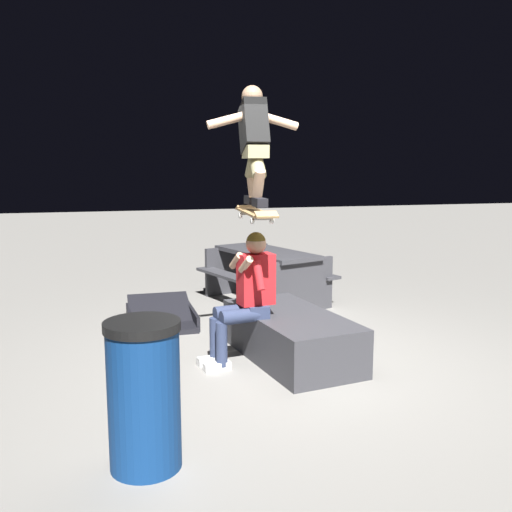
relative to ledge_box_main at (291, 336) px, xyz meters
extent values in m
plane|color=gray|center=(-0.23, 0.01, -0.23)|extent=(40.00, 40.00, 0.00)
cube|color=#38383D|center=(0.00, 0.00, 0.00)|extent=(1.78, 1.06, 0.47)
cube|color=#2D3856|center=(0.01, 0.36, 0.29)|extent=(0.32, 0.20, 0.12)
cube|color=red|center=(0.01, 0.36, 0.60)|extent=(0.25, 0.37, 0.50)
sphere|color=tan|center=(0.01, 0.36, 0.95)|extent=(0.20, 0.20, 0.20)
sphere|color=brown|center=(0.01, 0.36, 0.97)|extent=(0.19, 0.19, 0.19)
cylinder|color=red|center=(-0.20, 0.39, 0.68)|extent=(0.20, 0.11, 0.29)
cylinder|color=tan|center=(-0.13, 0.50, 0.78)|extent=(0.24, 0.11, 0.19)
cylinder|color=red|center=(0.20, 0.45, 0.68)|extent=(0.20, 0.11, 0.29)
cylinder|color=tan|center=(0.10, 0.54, 0.78)|extent=(0.24, 0.11, 0.19)
cylinder|color=#2D3856|center=(-0.11, 0.55, 0.27)|extent=(0.20, 0.42, 0.14)
cylinder|color=#2D3856|center=(-0.14, 0.74, 0.02)|extent=(0.11, 0.11, 0.43)
cube|color=white|center=(-0.15, 0.79, -0.19)|extent=(0.14, 0.27, 0.08)
cylinder|color=#2D3856|center=(0.07, 0.57, 0.27)|extent=(0.20, 0.42, 0.14)
cylinder|color=#2D3856|center=(0.04, 0.77, 0.02)|extent=(0.11, 0.11, 0.43)
cube|color=white|center=(0.03, 0.82, -0.19)|extent=(0.14, 0.27, 0.08)
cube|color=#AD8451|center=(-0.06, 0.39, 1.26)|extent=(0.81, 0.24, 0.03)
cube|color=#AD8451|center=(0.39, 0.37, 1.28)|extent=(0.13, 0.21, 0.05)
cube|color=#AD8451|center=(-0.51, 0.41, 1.28)|extent=(0.13, 0.21, 0.06)
cube|color=#99999E|center=(0.22, 0.37, 1.24)|extent=(0.07, 0.16, 0.03)
cylinder|color=white|center=(0.23, 0.46, 1.21)|extent=(0.06, 0.03, 0.05)
cylinder|color=white|center=(0.22, 0.28, 1.21)|extent=(0.06, 0.03, 0.05)
cube|color=#99999E|center=(-0.34, 0.40, 1.24)|extent=(0.07, 0.16, 0.03)
cylinder|color=white|center=(-0.33, 0.49, 1.21)|extent=(0.06, 0.03, 0.05)
cylinder|color=white|center=(-0.34, 0.31, 1.21)|extent=(0.06, 0.03, 0.05)
cube|color=black|center=(0.12, 0.38, 1.37)|extent=(0.26, 0.11, 0.08)
cube|color=black|center=(-0.24, 0.40, 1.37)|extent=(0.26, 0.11, 0.08)
cylinder|color=tan|center=(0.07, 0.38, 1.53)|extent=(0.24, 0.11, 0.31)
cylinder|color=#928961|center=(0.00, 0.39, 1.73)|extent=(0.34, 0.15, 0.33)
cylinder|color=tan|center=(-0.18, 0.39, 1.53)|extent=(0.24, 0.11, 0.31)
cylinder|color=#928961|center=(-0.11, 0.39, 1.73)|extent=(0.34, 0.15, 0.33)
cube|color=#928961|center=(-0.06, 0.39, 1.83)|extent=(0.31, 0.21, 0.12)
cube|color=black|center=(0.02, 0.38, 2.07)|extent=(0.46, 0.24, 0.52)
sphere|color=tan|center=(0.08, 0.38, 2.35)|extent=(0.20, 0.20, 0.20)
cylinder|color=tan|center=(0.05, 0.60, 2.13)|extent=(0.10, 0.45, 0.19)
cylinder|color=tan|center=(0.03, 0.16, 2.13)|extent=(0.10, 0.45, 0.19)
cube|color=black|center=(1.62, 1.14, -0.20)|extent=(1.09, 0.77, 0.06)
cube|color=black|center=(1.62, 1.14, -0.14)|extent=(1.05, 0.77, 0.37)
cube|color=black|center=(1.62, 1.52, -0.15)|extent=(0.98, 0.04, 0.17)
cube|color=black|center=(1.62, 0.75, -0.15)|extent=(0.98, 0.04, 0.17)
cube|color=#38383D|center=(2.38, -0.43, 0.49)|extent=(1.83, 1.21, 0.06)
cube|color=#38383D|center=(2.20, 0.09, 0.19)|extent=(1.69, 0.77, 0.04)
cube|color=#38383D|center=(2.55, -0.95, 0.19)|extent=(1.69, 0.77, 0.04)
cube|color=#38383D|center=(3.11, -0.18, 0.13)|extent=(0.41, 1.06, 0.72)
cube|color=#38383D|center=(1.65, -0.68, 0.13)|extent=(0.41, 1.06, 0.72)
cylinder|color=navy|center=(-1.74, 1.58, 0.22)|extent=(0.46, 0.46, 0.92)
cylinder|color=black|center=(-1.74, 1.58, 0.71)|extent=(0.49, 0.49, 0.06)
camera|label=1|loc=(-5.23, 1.80, 1.71)|focal=39.67mm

